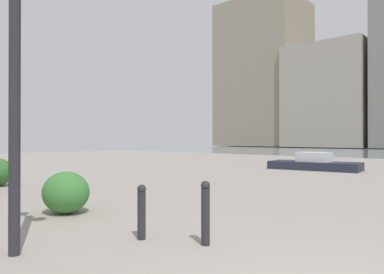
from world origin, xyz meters
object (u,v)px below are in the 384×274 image
bollard_near (206,212)px  boat (314,165)px  bollard_mid (142,211)px  lamppost (15,33)px

bollard_near → boat: bollard_near is taller
bollard_near → bollard_mid: size_ratio=1.11×
bollard_near → bollard_mid: (0.89, 0.39, -0.04)m
lamppost → bollard_near: lamppost is taller
bollard_mid → boat: (2.77, -13.20, -0.20)m
lamppost → boat: (2.10, -14.72, -2.58)m
bollard_near → bollard_mid: bollard_near is taller
lamppost → bollard_near: size_ratio=4.78×
bollard_near → boat: bearing=-74.1°
lamppost → bollard_near: 3.39m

